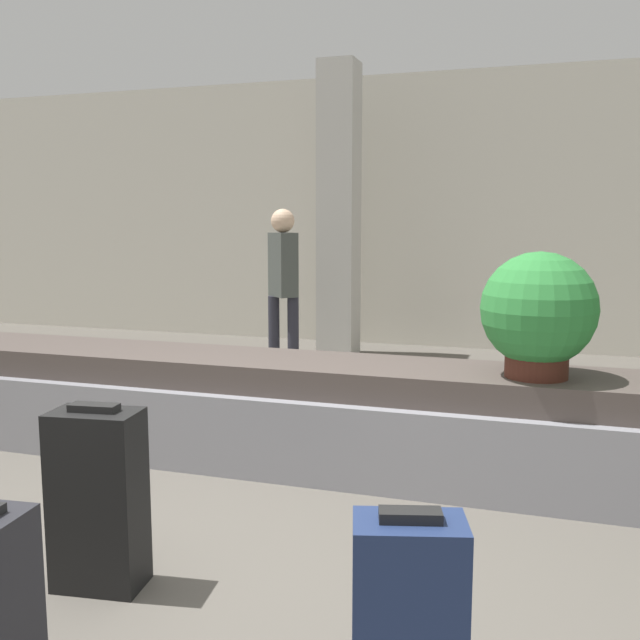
% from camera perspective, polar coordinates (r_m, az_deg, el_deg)
% --- Properties ---
extents(ground_plane, '(18.00, 18.00, 0.00)m').
position_cam_1_polar(ground_plane, '(3.20, -9.03, -20.01)').
color(ground_plane, '#59544C').
extents(back_wall, '(18.00, 0.06, 3.20)m').
position_cam_1_polar(back_wall, '(8.59, 9.26, 8.53)').
color(back_wall, beige).
rests_on(back_wall, ground_plane).
extents(carousel, '(7.10, 0.81, 0.65)m').
position_cam_1_polar(carousel, '(4.42, 0.00, -7.63)').
color(carousel, gray).
rests_on(carousel, ground_plane).
extents(pillar, '(0.40, 0.40, 3.20)m').
position_cam_1_polar(pillar, '(7.94, 1.52, 8.68)').
color(pillar, beige).
rests_on(pillar, ground_plane).
extents(suitcase_0, '(0.38, 0.26, 0.77)m').
position_cam_1_polar(suitcase_0, '(3.12, -17.32, -13.51)').
color(suitcase_0, black).
rests_on(suitcase_0, ground_plane).
extents(potted_plant_1, '(0.62, 0.62, 0.68)m').
position_cam_1_polar(potted_plant_1, '(4.01, 17.08, 0.50)').
color(potted_plant_1, '#4C2319').
rests_on(potted_plant_1, carousel).
extents(traveler_1, '(0.35, 0.35, 1.61)m').
position_cam_1_polar(traveler_1, '(6.88, -2.97, 3.40)').
color(traveler_1, '#282833').
rests_on(traveler_1, ground_plane).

